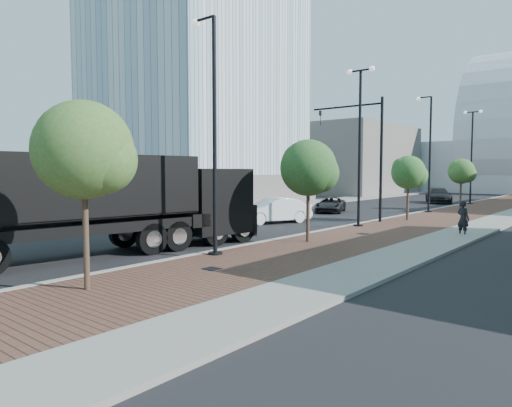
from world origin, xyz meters
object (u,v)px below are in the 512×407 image
Objects in this scene: white_sedan at (273,210)px; pedestrian at (463,219)px; dark_car_mid at (330,205)px; dump_truck at (147,210)px.

pedestrian is (11.25, 1.13, 0.11)m from white_sedan.
dark_car_mid is 14.74m from pedestrian.
dark_car_mid is 2.40× the size of pedestrian.
dark_car_mid is at bearing 106.43° from dump_truck.
dump_truck reaches higher than pedestrian.
white_sedan is at bearing 29.08° from pedestrian.
white_sedan is at bearing 107.64° from dump_truck.
dump_truck is 3.24× the size of dark_car_mid.
white_sedan is 9.22m from dark_car_mid.
pedestrian is at bearing -54.37° from dark_car_mid.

